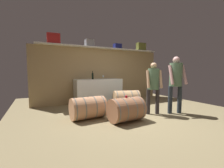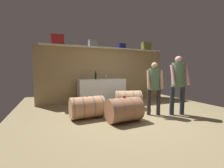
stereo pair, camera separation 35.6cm
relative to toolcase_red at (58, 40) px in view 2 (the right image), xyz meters
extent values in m
cube|color=#877853|center=(1.89, -1.68, -2.37)|extent=(6.66, 8.07, 0.02)
cube|color=tan|center=(1.89, 0.15, -1.28)|extent=(5.46, 0.10, 2.16)
cube|color=white|center=(1.89, 0.00, -0.19)|extent=(5.02, 0.40, 0.03)
cube|color=red|center=(0.00, 0.00, 0.00)|extent=(0.44, 0.29, 0.35)
cube|color=gray|center=(1.28, 0.00, -0.04)|extent=(0.32, 0.28, 0.26)
cube|color=navy|center=(2.52, 0.00, -0.07)|extent=(0.31, 0.24, 0.21)
cube|color=olive|center=(3.76, 0.00, 0.00)|extent=(0.43, 0.21, 0.34)
cube|color=silver|center=(1.56, -0.22, -1.89)|extent=(1.81, 0.62, 0.95)
cylinder|color=black|center=(1.29, -0.34, -1.31)|extent=(0.07, 0.07, 0.20)
sphere|color=black|center=(1.29, -0.34, -1.20)|extent=(0.07, 0.07, 0.07)
cylinder|color=black|center=(1.29, -0.34, -1.15)|extent=(0.03, 0.03, 0.08)
cylinder|color=white|center=(1.74, -0.28, -1.41)|extent=(0.07, 0.07, 0.00)
cylinder|color=white|center=(1.74, -0.28, -1.37)|extent=(0.01, 0.01, 0.08)
sphere|color=white|center=(1.74, -0.28, -1.31)|extent=(0.07, 0.07, 0.07)
sphere|color=maroon|center=(1.74, -0.28, -1.32)|extent=(0.04, 0.04, 0.04)
cylinder|color=#A26A49|center=(1.38, -2.50, -2.06)|extent=(0.86, 0.63, 0.59)
cylinder|color=slate|center=(1.03, -2.52, -2.06)|extent=(0.06, 0.60, 0.60)
cylinder|color=slate|center=(1.25, -2.51, -2.06)|extent=(0.06, 0.60, 0.60)
cylinder|color=slate|center=(1.51, -2.49, -2.06)|extent=(0.06, 0.60, 0.60)
cylinder|color=slate|center=(1.73, -2.48, -2.06)|extent=(0.06, 0.60, 0.60)
cylinder|color=#805850|center=(1.38, -2.50, -1.76)|extent=(0.04, 0.04, 0.01)
cylinder|color=tan|center=(2.11, -1.37, -2.06)|extent=(0.97, 0.80, 0.59)
cylinder|color=gray|center=(1.77, -1.28, -2.06)|extent=(0.19, 0.59, 0.61)
cylinder|color=gray|center=(1.98, -1.34, -2.06)|extent=(0.19, 0.59, 0.61)
cylinder|color=gray|center=(2.23, -1.41, -2.06)|extent=(0.19, 0.59, 0.61)
cylinder|color=gray|center=(2.44, -1.47, -2.06)|extent=(0.19, 0.59, 0.61)
cylinder|color=#985551|center=(2.11, -1.37, -1.76)|extent=(0.04, 0.04, 0.01)
cylinder|color=tan|center=(0.60, -1.87, -2.07)|extent=(0.91, 0.61, 0.57)
cylinder|color=slate|center=(0.23, -1.89, -2.07)|extent=(0.05, 0.58, 0.58)
cylinder|color=slate|center=(0.46, -1.88, -2.07)|extent=(0.05, 0.58, 0.58)
cylinder|color=slate|center=(0.74, -1.86, -2.07)|extent=(0.05, 0.58, 0.58)
cylinder|color=slate|center=(0.97, -1.85, -2.07)|extent=(0.05, 0.58, 0.58)
cylinder|color=brown|center=(0.60, -1.87, -1.78)|extent=(0.04, 0.04, 0.01)
cylinder|color=red|center=(1.39, -2.50, -1.74)|extent=(0.06, 0.06, 0.05)
cylinder|color=#332E31|center=(2.30, -2.26, -2.00)|extent=(0.11, 0.11, 0.73)
cylinder|color=#332E31|center=(2.55, -2.37, -2.00)|extent=(0.11, 0.11, 0.73)
cylinder|color=#557958|center=(2.42, -2.31, -1.33)|extent=(0.32, 0.32, 0.60)
sphere|color=tan|center=(2.42, -2.31, -0.95)|extent=(0.17, 0.17, 0.17)
cylinder|color=tan|center=(2.22, -2.32, -1.33)|extent=(0.16, 0.22, 0.51)
cylinder|color=tan|center=(2.55, -2.47, -1.33)|extent=(0.16, 0.22, 0.51)
cylinder|color=#28313B|center=(2.91, -2.51, -1.96)|extent=(0.12, 0.12, 0.81)
cylinder|color=#28313B|center=(3.20, -2.60, -1.96)|extent=(0.12, 0.12, 0.81)
cylinder|color=#547253|center=(3.05, -2.55, -1.21)|extent=(0.35, 0.35, 0.67)
sphere|color=tan|center=(3.05, -2.55, -0.79)|extent=(0.19, 0.19, 0.19)
cylinder|color=tan|center=(2.83, -2.58, -1.21)|extent=(0.17, 0.28, 0.56)
cylinder|color=tan|center=(3.21, -2.72, -1.21)|extent=(0.17, 0.30, 0.56)
camera|label=1|loc=(-0.61, -5.61, -1.11)|focal=24.03mm
camera|label=2|loc=(-0.28, -5.76, -1.11)|focal=24.03mm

